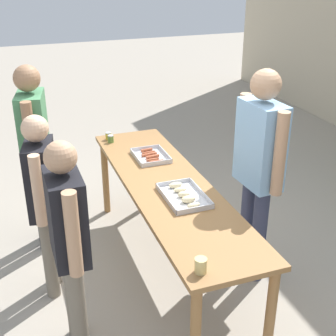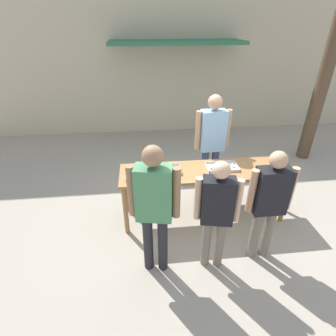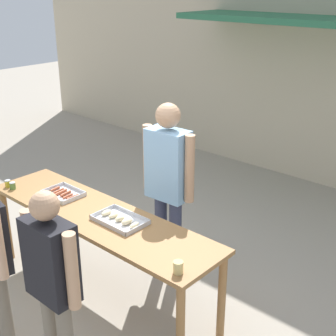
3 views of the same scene
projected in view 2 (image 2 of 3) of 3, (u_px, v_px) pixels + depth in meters
The scene contains 12 objects.
ground_plane at pixel (202, 215), 4.40m from camera, with size 24.00×24.00×0.00m, color #A39989.
building_facade_back at pixel (174, 47), 6.73m from camera, with size 12.00×1.11×4.50m.
serving_table at pixel (205, 176), 4.02m from camera, with size 2.60×0.67×0.87m.
food_tray_sausages at pixel (168, 170), 3.94m from camera, with size 0.38×0.29×0.04m.
food_tray_buns at pixel (222, 167), 4.02m from camera, with size 0.48×0.30×0.06m.
condiment_jar_mustard at pixel (128, 180), 3.65m from camera, with size 0.06×0.06×0.08m.
condiment_jar_ketchup at pixel (134, 180), 3.66m from camera, with size 0.06×0.06×0.08m.
beer_cup at pixel (286, 170), 3.87m from camera, with size 0.08×0.08×0.10m.
person_server_behind_table at pixel (212, 138), 4.47m from camera, with size 0.61×0.25×1.84m.
person_customer_holding_hotdog at pixel (154, 202), 2.96m from camera, with size 0.59×0.30×1.76m.
person_customer_with_cup at pixel (269, 199), 3.20m from camera, with size 0.58×0.22×1.59m.
person_customer_waiting_in_line at pixel (217, 209), 3.07m from camera, with size 0.53×0.28×1.55m.
Camera 2 is at (-0.94, -3.36, 2.86)m, focal length 28.00 mm.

